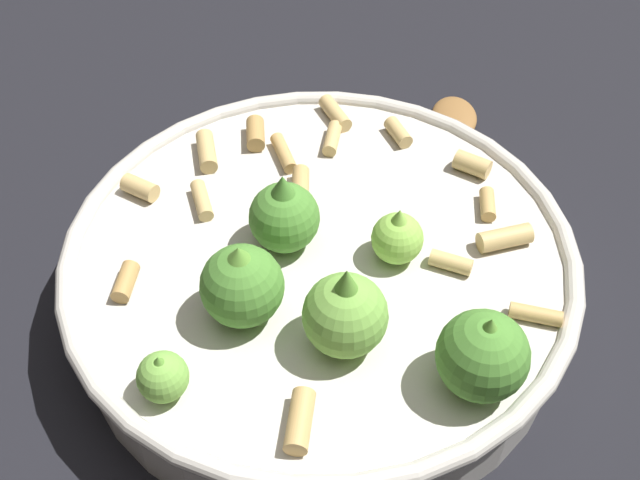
# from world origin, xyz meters

# --- Properties ---
(ground_plane) EXTENTS (2.40, 2.40, 0.00)m
(ground_plane) POSITION_xyz_m (0.00, 0.00, 0.00)
(ground_plane) COLOR black
(cooking_pan) EXTENTS (0.31, 0.31, 0.11)m
(cooking_pan) POSITION_xyz_m (-0.00, -0.00, 0.03)
(cooking_pan) COLOR beige
(cooking_pan) RESTS_ON ground
(wooden_spoon) EXTENTS (0.21, 0.04, 0.02)m
(wooden_spoon) POSITION_xyz_m (0.13, -0.09, 0.01)
(wooden_spoon) COLOR olive
(wooden_spoon) RESTS_ON ground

